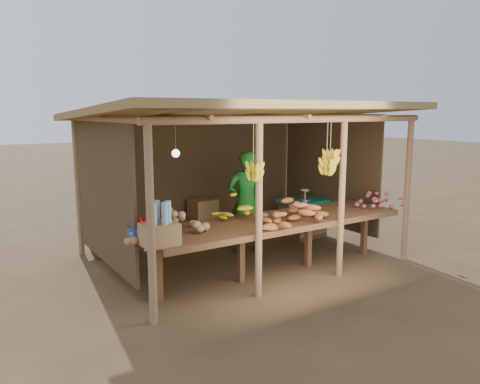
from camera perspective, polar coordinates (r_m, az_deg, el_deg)
ground at (r=7.57m, az=0.00°, el=-7.85°), size 60.00×60.00×0.00m
stall_structure at (r=7.25m, az=-0.29°, el=6.84°), size 4.70×3.50×2.43m
counter at (r=6.62m, az=4.49°, el=-3.83°), size 3.90×1.05×0.80m
potato_heap at (r=5.82m, az=-9.39°, el=-3.36°), size 1.16×0.82×0.37m
sweet_potato_heap at (r=6.41m, az=6.37°, el=-2.11°), size 1.20×0.92×0.36m
onion_heap at (r=7.71m, az=16.84°, el=-0.46°), size 0.95×0.72×0.36m
banana_pile at (r=6.61m, az=-0.36°, el=-1.74°), size 0.64×0.41×0.35m
tomato_basin at (r=5.73m, az=-11.28°, el=-4.52°), size 0.46×0.46×0.24m
bottle_box at (r=5.36m, az=-9.79°, el=-4.40°), size 0.40×0.32×0.51m
vendor at (r=7.61m, az=0.73°, el=-1.25°), size 0.71×0.59×1.67m
tarp_crate at (r=8.74m, az=7.67°, el=-2.98°), size 0.81×0.72×0.92m
carton_stack at (r=8.40m, az=-5.50°, el=-3.85°), size 0.97×0.39×0.72m
burlap_sacks at (r=7.83m, az=-14.61°, el=-5.39°), size 0.93×0.49×0.66m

